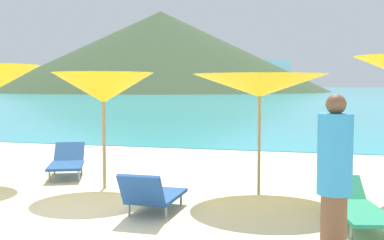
{
  "coord_description": "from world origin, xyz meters",
  "views": [
    {
      "loc": [
        3.61,
        -6.2,
        1.84
      ],
      "look_at": [
        1.26,
        2.49,
        1.2
      ],
      "focal_mm": 45.99,
      "sensor_mm": 36.0,
      "label": 1
    }
  ],
  "objects_px": {
    "lounge_chair_8": "(67,161)",
    "cruise_ship": "(251,76)",
    "lounge_chair_7": "(357,206)",
    "lounge_chair_6": "(153,194)",
    "umbrella_5": "(260,86)",
    "beachgoer_1": "(335,172)",
    "umbrella_4": "(103,88)"
  },
  "relations": [
    {
      "from": "lounge_chair_8",
      "to": "cruise_ship",
      "type": "height_order",
      "value": "cruise_ship"
    },
    {
      "from": "lounge_chair_7",
      "to": "lounge_chair_8",
      "type": "xyz_separation_m",
      "value": [
        -5.42,
        2.12,
        0.06
      ]
    },
    {
      "from": "lounge_chair_6",
      "to": "cruise_ship",
      "type": "height_order",
      "value": "cruise_ship"
    },
    {
      "from": "umbrella_5",
      "to": "cruise_ship",
      "type": "bearing_deg",
      "value": 98.36
    },
    {
      "from": "lounge_chair_8",
      "to": "beachgoer_1",
      "type": "xyz_separation_m",
      "value": [
        5.11,
        -3.38,
        0.6
      ]
    },
    {
      "from": "lounge_chair_7",
      "to": "cruise_ship",
      "type": "bearing_deg",
      "value": 85.31
    },
    {
      "from": "lounge_chair_7",
      "to": "cruise_ship",
      "type": "relative_size",
      "value": 0.03
    },
    {
      "from": "umbrella_5",
      "to": "lounge_chair_6",
      "type": "distance_m",
      "value": 2.61
    },
    {
      "from": "lounge_chair_7",
      "to": "beachgoer_1",
      "type": "relative_size",
      "value": 1.0
    },
    {
      "from": "umbrella_4",
      "to": "cruise_ship",
      "type": "xyz_separation_m",
      "value": [
        -33.89,
        249.4,
        4.9
      ]
    },
    {
      "from": "umbrella_5",
      "to": "lounge_chair_7",
      "type": "relative_size",
      "value": 1.3
    },
    {
      "from": "lounge_chair_8",
      "to": "beachgoer_1",
      "type": "bearing_deg",
      "value": -57.03
    },
    {
      "from": "umbrella_5",
      "to": "lounge_chair_6",
      "type": "bearing_deg",
      "value": -128.35
    },
    {
      "from": "beachgoer_1",
      "to": "cruise_ship",
      "type": "distance_m",
      "value": 254.84
    },
    {
      "from": "lounge_chair_8",
      "to": "cruise_ship",
      "type": "distance_m",
      "value": 250.8
    },
    {
      "from": "lounge_chair_8",
      "to": "beachgoer_1",
      "type": "height_order",
      "value": "beachgoer_1"
    },
    {
      "from": "beachgoer_1",
      "to": "lounge_chair_8",
      "type": "bearing_deg",
      "value": 7.49
    },
    {
      "from": "lounge_chair_7",
      "to": "lounge_chair_8",
      "type": "height_order",
      "value": "lounge_chair_8"
    },
    {
      "from": "beachgoer_1",
      "to": "umbrella_5",
      "type": "bearing_deg",
      "value": -26.15
    },
    {
      "from": "lounge_chair_7",
      "to": "umbrella_5",
      "type": "bearing_deg",
      "value": 121.15
    },
    {
      "from": "lounge_chair_6",
      "to": "cruise_ship",
      "type": "relative_size",
      "value": 0.02
    },
    {
      "from": "umbrella_4",
      "to": "cruise_ship",
      "type": "distance_m",
      "value": 251.74
    },
    {
      "from": "cruise_ship",
      "to": "lounge_chair_8",
      "type": "bearing_deg",
      "value": -94.21
    },
    {
      "from": "umbrella_5",
      "to": "lounge_chair_7",
      "type": "distance_m",
      "value": 2.64
    },
    {
      "from": "lounge_chair_8",
      "to": "beachgoer_1",
      "type": "relative_size",
      "value": 0.93
    },
    {
      "from": "lounge_chair_7",
      "to": "beachgoer_1",
      "type": "xyz_separation_m",
      "value": [
        -0.31,
        -1.26,
        0.66
      ]
    },
    {
      "from": "umbrella_4",
      "to": "umbrella_5",
      "type": "relative_size",
      "value": 0.91
    },
    {
      "from": "lounge_chair_7",
      "to": "cruise_ship",
      "type": "height_order",
      "value": "cruise_ship"
    },
    {
      "from": "umbrella_5",
      "to": "beachgoer_1",
      "type": "bearing_deg",
      "value": -67.14
    },
    {
      "from": "umbrella_5",
      "to": "cruise_ship",
      "type": "distance_m",
      "value": 251.91
    },
    {
      "from": "umbrella_5",
      "to": "lounge_chair_6",
      "type": "relative_size",
      "value": 1.72
    },
    {
      "from": "umbrella_5",
      "to": "lounge_chair_6",
      "type": "height_order",
      "value": "umbrella_5"
    }
  ]
}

